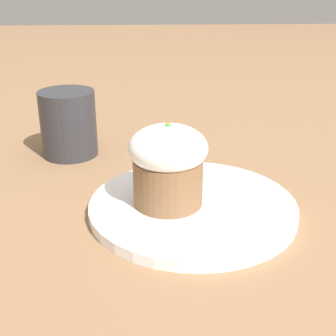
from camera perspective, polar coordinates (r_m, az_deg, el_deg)
The scene contains 5 objects.
ground_plane at distance 0.60m, azimuth 3.00°, elevation -5.34°, with size 4.00×4.00×0.00m, color #846042.
dessert_plate at distance 0.59m, azimuth 3.02°, elevation -4.76°, with size 0.26×0.26×0.01m.
carrot_cake at distance 0.57m, azimuth -0.00°, elevation 0.56°, with size 0.10×0.10×0.10m.
spoon at distance 0.61m, azimuth 4.03°, elevation -2.91°, with size 0.07×0.13×0.01m.
coffee_cup at distance 0.78m, azimuth -12.02°, elevation 5.38°, with size 0.13×0.09×0.11m.
Camera 1 is at (-0.52, 0.05, 0.29)m, focal length 50.00 mm.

